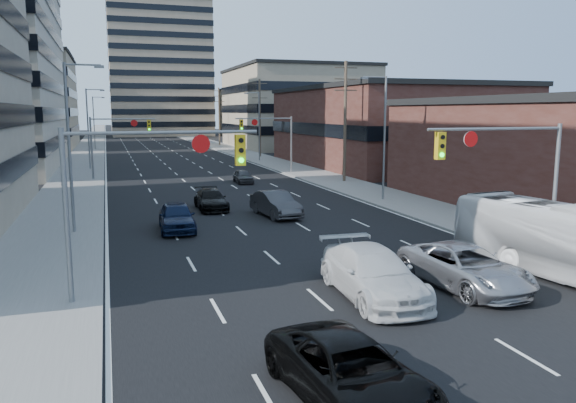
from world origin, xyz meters
The scene contains 30 objects.
ground centered at (0.00, 0.00, 0.00)m, with size 400.00×400.00×0.00m, color black.
road_surface centered at (0.00, 130.00, 0.01)m, with size 18.00×300.00×0.02m, color black.
sidewalk_left centered at (-11.50, 130.00, 0.07)m, with size 5.00×300.00×0.15m, color slate.
sidewalk_right centered at (11.50, 130.00, 0.07)m, with size 5.00×300.00×0.15m, color slate.
office_left_far centered at (-24.00, 100.00, 8.00)m, with size 20.00×30.00×16.00m, color gray.
storefront_right_mid centered at (24.00, 50.00, 4.50)m, with size 20.00×30.00×9.00m, color #472119.
office_right_far centered at (25.00, 88.00, 7.00)m, with size 22.00×28.00×14.00m, color gray.
apartment_tower centered at (6.00, 150.00, 29.00)m, with size 26.00×26.00×58.00m, color gray.
bg_block_left centered at (-28.00, 140.00, 10.00)m, with size 24.00×24.00×20.00m, color #ADA089.
bg_block_right centered at (32.00, 130.00, 6.00)m, with size 22.00×22.00×12.00m, color gray.
signal_near_left centered at (-7.45, 8.00, 4.33)m, with size 6.59×0.33×6.00m.
signal_near_right centered at (7.45, 8.00, 4.33)m, with size 6.59×0.33×6.00m.
signal_far_left centered at (-7.68, 45.00, 4.30)m, with size 6.09×0.33×6.00m.
signal_far_right centered at (7.68, 45.00, 4.30)m, with size 6.09×0.33×6.00m.
utility_pole_block centered at (12.20, 36.00, 5.78)m, with size 2.20×0.28×11.00m.
utility_pole_midblock centered at (12.20, 66.00, 5.78)m, with size 2.20×0.28×11.00m.
utility_pole_distant centered at (12.20, 96.00, 5.78)m, with size 2.20×0.28×11.00m.
streetlight_left_near centered at (-10.34, 20.00, 5.05)m, with size 2.03×0.22×9.00m.
streetlight_left_mid centered at (-10.34, 55.00, 5.05)m, with size 2.03×0.22×9.00m.
streetlight_left_far centered at (-10.34, 90.00, 5.05)m, with size 2.03×0.22×9.00m.
streetlight_right_near centered at (10.34, 25.00, 5.05)m, with size 2.03×0.22×9.00m.
streetlight_right_far centered at (10.34, 60.00, 5.05)m, with size 2.03×0.22×9.00m.
black_pickup centered at (-3.65, -0.76, 0.72)m, with size 2.39×5.19×1.44m, color black.
white_van centered at (0.10, 5.74, 0.86)m, with size 2.42×5.95×1.73m, color silver.
silver_suv centered at (3.86, 5.66, 0.79)m, with size 2.63×5.69×1.58m, color #9F9FA3.
transit_bus centered at (8.40, 5.05, 1.50)m, with size 2.52×10.79×3.01m, color white.
sedan_blue centered at (-5.14, 19.19, 0.79)m, with size 1.87×4.66×1.59m, color black.
sedan_grey_center centered at (1.27, 21.62, 0.79)m, with size 1.67×4.79×1.58m, color #333335.
sedan_black_far centered at (-2.15, 25.31, 0.67)m, with size 1.87×4.60×1.34m, color black.
sedan_grey_right centered at (3.18, 38.49, 0.62)m, with size 1.46×3.63×1.24m, color #37373A.
Camera 1 is at (-8.62, -11.56, 6.51)m, focal length 35.00 mm.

